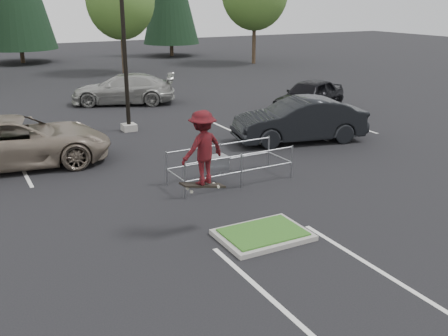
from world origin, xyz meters
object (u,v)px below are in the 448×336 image
decid_c (120,2)px  car_r_black (310,96)px  light_pole (123,25)px  car_l_tan (17,141)px  skateboarder (202,148)px  car_far_silver (125,89)px  cart_corral (218,163)px  car_r_charc (299,120)px

decid_c → car_r_black: decid_c is taller
car_r_black → light_pole: bearing=-117.2°
car_l_tan → car_r_black: 14.71m
skateboarder → car_l_tan: (-3.34, 8.00, -1.33)m
light_pole → car_r_black: 10.22m
decid_c → car_r_black: size_ratio=1.72×
skateboarder → car_l_tan: size_ratio=0.32×
car_l_tan → car_far_silver: (6.81, 9.00, -0.06)m
skateboarder → cart_corral: bearing=-137.0°
car_r_charc → cart_corral: bearing=-47.4°
decid_c → car_l_tan: bearing=-116.7°
car_r_black → car_far_silver: car_r_black is taller
light_pole → car_r_charc: size_ratio=1.88×
decid_c → cart_corral: 26.75m
light_pole → car_far_silver: bearing=73.2°
light_pole → cart_corral: light_pole is taller
car_l_tan → light_pole: bearing=-51.4°
light_pole → decid_c: (5.49, 17.83, 0.69)m
light_pole → cart_corral: bearing=-87.7°
cart_corral → car_far_silver: bearing=82.7°
light_pole → car_r_charc: (5.61, -5.00, -3.67)m
cart_corral → car_l_tan: 7.31m
decid_c → car_r_charc: (0.12, -22.83, -4.37)m
skateboarder → car_r_charc: skateboarder is taller
car_r_black → car_far_silver: 10.07m
skateboarder → car_r_black: 15.39m
light_pole → car_r_black: size_ratio=2.08×
cart_corral → car_r_black: car_r_black is taller
skateboarder → car_l_tan: bearing=-80.8°
light_pole → car_r_black: bearing=-3.0°
skateboarder → car_far_silver: (3.47, 17.00, -1.39)m
cart_corral → car_far_silver: size_ratio=0.70×
cart_corral → skateboarder: (-1.98, -2.99, 1.51)m
skateboarder → car_far_silver: 17.41m
light_pole → car_far_silver: (1.81, 6.00, -3.74)m
decid_c → car_l_tan: 23.73m
skateboarder → decid_c: bearing=-117.4°
light_pole → decid_c: bearing=72.9°
car_l_tan → car_r_black: car_l_tan is taller
decid_c → car_l_tan: size_ratio=1.33×
light_pole → car_l_tan: bearing=-149.0°
car_r_charc → car_far_silver: car_r_charc is taller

